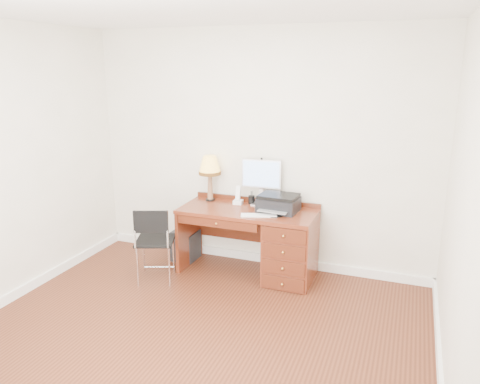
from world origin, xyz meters
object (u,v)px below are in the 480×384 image
at_px(monitor, 261,176).
at_px(printer, 279,203).
at_px(leg_lamp, 210,168).
at_px(chair, 152,237).
at_px(equipment_box, 185,245).
at_px(desk, 276,242).
at_px(phone, 238,199).

height_order(monitor, printer, monitor).
distance_m(leg_lamp, chair, 1.04).
bearing_deg(printer, equipment_box, -177.76).
distance_m(monitor, equipment_box, 1.30).
height_order(printer, chair, printer).
bearing_deg(chair, desk, 4.53).
relative_size(printer, chair, 0.52).
relative_size(leg_lamp, equipment_box, 1.52).
bearing_deg(chair, phone, 24.98).
relative_size(phone, equipment_box, 0.61).
bearing_deg(chair, equipment_box, 65.75).
height_order(leg_lamp, chair, leg_lamp).
bearing_deg(phone, chair, -138.62).
distance_m(desk, equipment_box, 1.20).
xyz_separation_m(desk, chair, (-1.21, -0.57, 0.10)).
bearing_deg(printer, desk, -92.90).
distance_m(desk, leg_lamp, 1.13).
bearing_deg(phone, printer, -15.19).
bearing_deg(phone, equipment_box, -179.26).
distance_m(chair, equipment_box, 0.75).
relative_size(monitor, equipment_box, 1.49).
distance_m(monitor, phone, 0.37).
relative_size(printer, leg_lamp, 0.83).
xyz_separation_m(phone, chair, (-0.71, -0.73, -0.30)).
bearing_deg(leg_lamp, printer, -7.63).
bearing_deg(phone, monitor, 13.95).
relative_size(monitor, printer, 1.18).
bearing_deg(desk, leg_lamp, 168.30).
distance_m(monitor, chair, 1.38).
distance_m(desk, chair, 1.34).
relative_size(leg_lamp, phone, 2.50).
height_order(desk, monitor, monitor).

